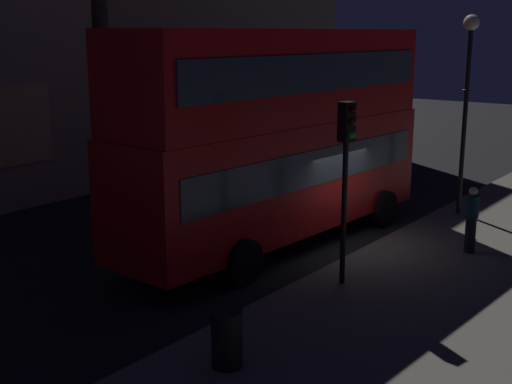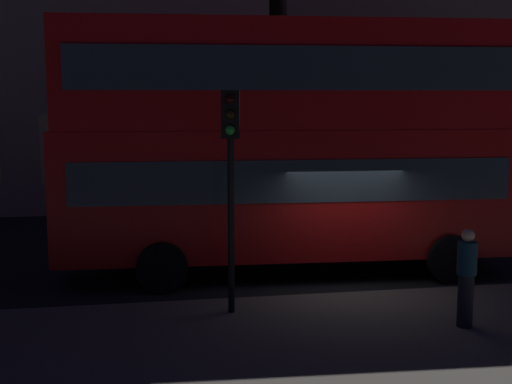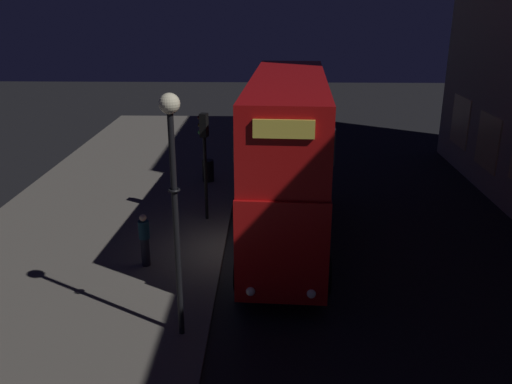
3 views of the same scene
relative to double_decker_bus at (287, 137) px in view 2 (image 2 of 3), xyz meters
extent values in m
plane|color=black|center=(0.98, -1.51, -3.16)|extent=(80.00, 80.00, 0.00)
cube|color=#E5C67F|center=(-5.38, 8.76, -0.90)|extent=(2.28, 0.06, 2.33)
cube|color=#E5C67F|center=(-1.82, 8.76, -0.44)|extent=(2.28, 0.06, 2.49)
cube|color=gray|center=(9.51, 13.40, 3.87)|extent=(15.25, 9.52, 14.06)
cube|color=#F2D18C|center=(4.63, 8.61, -0.88)|extent=(1.56, 0.06, 2.12)
cube|color=#E5C67F|center=(7.07, 8.61, -0.52)|extent=(1.56, 0.06, 1.90)
cube|color=#F9E09E|center=(9.51, 8.61, -0.46)|extent=(1.56, 0.06, 2.54)
cube|color=#B20F0F|center=(0.00, 0.00, -1.21)|extent=(10.28, 2.93, 2.81)
cube|color=#B20F0F|center=(0.00, 0.00, 1.35)|extent=(10.07, 2.87, 2.32)
cube|color=#2D3842|center=(0.00, 0.00, -0.86)|extent=(9.47, 2.95, 0.90)
cube|color=#2D3842|center=(0.00, 0.00, 1.47)|extent=(9.47, 2.95, 0.90)
cube|color=#F2D84C|center=(5.02, -0.26, 1.99)|extent=(0.16, 1.44, 0.44)
sphere|color=white|center=(5.13, 0.51, -2.27)|extent=(0.24, 0.24, 0.24)
cylinder|color=black|center=(3.51, 1.07, -2.62)|extent=(1.09, 0.30, 1.08)
cylinder|color=black|center=(3.38, -1.43, -2.62)|extent=(1.09, 0.30, 1.08)
cylinder|color=black|center=(-2.73, 1.40, -2.62)|extent=(1.09, 0.30, 1.08)
cylinder|color=black|center=(-2.86, -1.10, -2.62)|extent=(1.09, 0.30, 1.08)
cylinder|color=black|center=(-1.67, -2.95, -1.44)|extent=(0.12, 0.12, 3.20)
cube|color=black|center=(-1.67, -2.95, 0.59)|extent=(0.36, 0.31, 0.85)
sphere|color=black|center=(-1.70, -3.09, 0.86)|extent=(0.17, 0.17, 0.17)
sphere|color=black|center=(-1.70, -3.09, 0.59)|extent=(0.17, 0.17, 0.17)
sphere|color=green|center=(-1.70, -3.09, 0.32)|extent=(0.17, 0.17, 0.17)
cylinder|color=black|center=(2.19, -4.42, -2.58)|extent=(0.27, 0.27, 0.92)
cylinder|color=#0F2D3D|center=(2.19, -4.42, -1.83)|extent=(0.34, 0.34, 0.57)
sphere|color=beige|center=(2.19, -4.42, -1.44)|extent=(0.22, 0.22, 0.22)
camera|label=1|loc=(-14.26, -10.14, 2.44)|focal=47.75mm
camera|label=2|loc=(-3.32, -15.00, 0.92)|focal=48.00mm
camera|label=3|loc=(17.17, -0.59, 4.77)|focal=37.60mm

